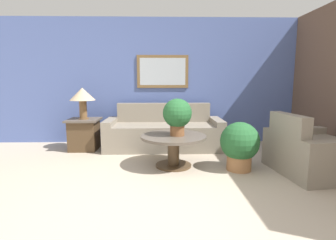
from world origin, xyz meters
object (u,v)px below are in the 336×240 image
at_px(couch_main, 164,133).
at_px(armchair, 312,153).
at_px(potted_plant_on_table, 177,115).
at_px(potted_plant_floor, 240,144).
at_px(coffee_table, 174,144).
at_px(side_table, 84,134).
at_px(table_lamp, 82,96).

bearing_deg(couch_main, armchair, -35.25).
relative_size(potted_plant_on_table, potted_plant_floor, 0.78).
relative_size(coffee_table, potted_plant_floor, 1.39).
height_order(coffee_table, side_table, side_table).
distance_m(coffee_table, potted_plant_floor, 0.98).
bearing_deg(table_lamp, potted_plant_on_table, -31.63).
bearing_deg(potted_plant_floor, side_table, 154.77).
relative_size(side_table, potted_plant_on_table, 1.06).
height_order(armchair, table_lamp, table_lamp).
bearing_deg(potted_plant_floor, couch_main, 129.92).
height_order(side_table, table_lamp, table_lamp).
bearing_deg(armchair, couch_main, 48.13).
bearing_deg(side_table, potted_plant_floor, -25.23).
bearing_deg(couch_main, coffee_table, -82.99).
bearing_deg(armchair, side_table, 62.23).
distance_m(couch_main, coffee_table, 1.14).
distance_m(armchair, side_table, 3.88).
xyz_separation_m(table_lamp, potted_plant_floor, (2.63, -1.24, -0.64)).
bearing_deg(potted_plant_on_table, side_table, 148.37).
distance_m(potted_plant_on_table, potted_plant_floor, 1.01).
xyz_separation_m(armchair, potted_plant_floor, (-0.99, 0.16, 0.10)).
relative_size(couch_main, armchair, 1.84).
relative_size(side_table, potted_plant_floor, 0.83).
height_order(armchair, coffee_table, armchair).
relative_size(couch_main, potted_plant_on_table, 4.00).
height_order(armchair, side_table, armchair).
distance_m(couch_main, side_table, 1.53).
relative_size(armchair, table_lamp, 2.07).
distance_m(armchair, potted_plant_on_table, 1.99).
bearing_deg(potted_plant_on_table, coffee_table, 168.19).
xyz_separation_m(armchair, potted_plant_on_table, (-1.89, 0.34, 0.52)).
bearing_deg(side_table, armchair, -21.15).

